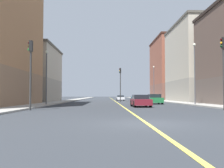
% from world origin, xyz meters
% --- Properties ---
extents(ground_plane, '(400.00, 400.00, 0.00)m').
position_xyz_m(ground_plane, '(0.00, 0.00, 0.00)').
color(ground_plane, '#2E3238').
rests_on(ground_plane, ground).
extents(sidewalk_left, '(2.75, 168.00, 0.15)m').
position_xyz_m(sidewalk_left, '(9.85, 49.00, 0.07)').
color(sidewalk_left, '#9E9B93').
rests_on(sidewalk_left, ground).
extents(sidewalk_right, '(2.75, 168.00, 0.15)m').
position_xyz_m(sidewalk_right, '(-9.85, 49.00, 0.07)').
color(sidewalk_right, '#9E9B93').
rests_on(sidewalk_right, ground).
extents(lane_center_stripe, '(0.16, 154.00, 0.01)m').
position_xyz_m(lane_center_stripe, '(0.00, 49.00, 0.01)').
color(lane_center_stripe, '#E5D14C').
rests_on(lane_center_stripe, ground).
extents(building_left_mid, '(10.65, 16.96, 14.78)m').
position_xyz_m(building_left_mid, '(16.40, 37.49, 7.40)').
color(building_left_mid, '#9D9688').
rests_on(building_left_mid, ground).
extents(building_left_far, '(10.65, 17.45, 16.26)m').
position_xyz_m(building_left_far, '(16.40, 57.57, 8.14)').
color(building_left_far, brown).
rests_on(building_left_far, ground).
extents(building_right_midblock, '(10.65, 14.51, 10.14)m').
position_xyz_m(building_right_midblock, '(-16.40, 36.55, 5.08)').
color(building_right_midblock, '#9D9688').
rests_on(building_right_midblock, ground).
extents(traffic_light_left_near, '(0.40, 0.32, 6.12)m').
position_xyz_m(traffic_light_left_near, '(8.05, 10.08, 3.95)').
color(traffic_light_left_near, '#2D2D2D').
rests_on(traffic_light_left_near, ground).
extents(traffic_light_right_near, '(0.40, 0.32, 5.78)m').
position_xyz_m(traffic_light_right_near, '(-8.09, 10.08, 3.76)').
color(traffic_light_right_near, '#2D2D2D').
rests_on(traffic_light_right_near, ground).
extents(traffic_light_median_far, '(0.40, 0.32, 6.26)m').
position_xyz_m(traffic_light_median_far, '(0.77, 36.49, 4.03)').
color(traffic_light_median_far, '#2D2D2D').
rests_on(traffic_light_median_far, ground).
extents(street_lamp_left_near, '(0.36, 0.36, 7.51)m').
position_xyz_m(street_lamp_left_near, '(9.07, 20.17, 4.67)').
color(street_lamp_left_near, '#4C4C51').
rests_on(street_lamp_left_near, ground).
extents(street_lamp_right_near, '(0.36, 0.36, 6.53)m').
position_xyz_m(street_lamp_right_near, '(-9.07, 20.12, 4.15)').
color(street_lamp_right_near, '#4C4C51').
rests_on(street_lamp_right_near, ground).
extents(street_lamp_left_far, '(0.36, 0.36, 7.72)m').
position_xyz_m(street_lamp_left_far, '(9.07, 47.75, 4.78)').
color(street_lamp_left_far, '#4C4C51').
rests_on(street_lamp_left_far, ground).
extents(car_teal, '(1.92, 4.32, 1.34)m').
position_xyz_m(car_teal, '(4.69, 45.14, 0.66)').
color(car_teal, '#196670').
rests_on(car_teal, ground).
extents(car_maroon, '(1.91, 4.27, 1.30)m').
position_xyz_m(car_maroon, '(1.86, 16.29, 0.64)').
color(car_maroon, maroon).
rests_on(car_maroon, ground).
extents(car_white, '(1.82, 4.35, 1.20)m').
position_xyz_m(car_white, '(1.52, 50.28, 0.60)').
color(car_white, white).
rests_on(car_white, ground).
extents(car_green, '(1.94, 4.48, 1.40)m').
position_xyz_m(car_green, '(5.06, 25.34, 0.69)').
color(car_green, '#1E6B38').
rests_on(car_green, ground).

